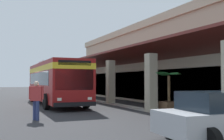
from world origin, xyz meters
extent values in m
plane|color=#2D2D30|center=(0.00, 8.00, 0.00)|extent=(120.00, 120.00, 0.00)
cube|color=#9E998E|center=(2.23, 5.08, 0.06)|extent=(34.24, 0.50, 0.12)
cube|color=#B2A88E|center=(2.23, 14.78, 3.05)|extent=(28.53, 13.50, 6.10)
cube|color=#C0B59A|center=(2.23, 14.78, 6.40)|extent=(28.83, 13.80, 0.60)
cube|color=#B2A88E|center=(-9.19, 5.10, 1.68)|extent=(0.55, 0.55, 3.36)
cube|color=#B2A88E|center=(-3.48, 5.10, 1.68)|extent=(0.55, 0.55, 3.36)
cube|color=#B2A88E|center=(2.23, 5.10, 1.68)|extent=(0.55, 0.55, 3.36)
cube|color=#B2A88E|center=(7.93, 5.10, 1.68)|extent=(0.55, 0.55, 3.36)
cube|color=#5B1E19|center=(2.23, 6.43, 3.71)|extent=(28.53, 3.16, 0.82)
cube|color=#19232D|center=(2.23, 8.07, 1.40)|extent=(23.97, 0.08, 2.40)
cube|color=maroon|center=(0.70, 1.20, 1.73)|extent=(11.05, 2.77, 2.75)
cube|color=yellow|center=(0.70, 1.20, 2.65)|extent=(11.07, 2.80, 0.36)
cube|color=#19232D|center=(0.40, 1.21, 1.95)|extent=(9.29, 2.77, 0.90)
cube|color=#19232D|center=(6.17, 1.09, 1.85)|extent=(0.11, 2.24, 1.20)
cube|color=black|center=(6.18, 1.09, 2.82)|extent=(0.10, 1.94, 0.28)
cube|color=black|center=(6.30, 1.08, 0.45)|extent=(0.25, 2.45, 0.24)
cube|color=silver|center=(6.24, 1.98, 0.75)|extent=(0.06, 0.24, 0.16)
cube|color=silver|center=(6.20, 0.19, 0.75)|extent=(0.06, 0.24, 0.16)
cube|color=silver|center=(-0.80, 1.23, 3.22)|extent=(2.44, 1.83, 0.24)
cylinder|color=black|center=(4.36, 2.40, 0.50)|extent=(1.00, 0.30, 1.00)
cylinder|color=black|center=(4.30, -0.15, 0.50)|extent=(1.00, 0.30, 1.00)
cylinder|color=black|center=(-2.35, 2.54, 0.50)|extent=(1.00, 0.30, 1.00)
cylinder|color=black|center=(-2.40, -0.01, 0.50)|extent=(1.00, 0.30, 1.00)
cylinder|color=black|center=(14.28, 1.73, 0.32)|extent=(0.64, 0.22, 0.64)
cylinder|color=black|center=(16.08, 1.60, 0.32)|extent=(0.64, 0.22, 0.64)
cylinder|color=navy|center=(8.67, -1.38, 0.44)|extent=(0.16, 0.16, 0.88)
cylinder|color=navy|center=(8.43, -1.47, 0.44)|extent=(0.16, 0.16, 0.88)
cube|color=#B23333|center=(8.55, -1.43, 1.21)|extent=(0.41, 0.56, 0.66)
sphere|color=beige|center=(8.55, -1.43, 1.65)|extent=(0.24, 0.24, 0.24)
cylinder|color=#B23333|center=(8.72, -1.17, 1.24)|extent=(0.09, 0.09, 0.59)
cylinder|color=#B23333|center=(8.38, -1.69, 1.24)|extent=(0.09, 0.09, 0.59)
cube|color=brown|center=(8.23, 6.13, 0.29)|extent=(0.87, 0.87, 0.58)
cylinder|color=#332319|center=(8.23, 6.13, 0.59)|extent=(0.74, 0.74, 0.02)
cylinder|color=brown|center=(8.23, 6.13, 1.33)|extent=(0.16, 0.16, 1.49)
ellipsoid|color=#1E6028|center=(8.76, 6.08, 2.20)|extent=(1.07, 0.32, 0.19)
ellipsoid|color=#1E6028|center=(8.17, 6.64, 2.20)|extent=(0.33, 1.03, 0.17)
ellipsoid|color=#1E6028|center=(7.84, 6.07, 2.18)|extent=(0.81, 0.33, 0.19)
ellipsoid|color=#1E6028|center=(8.20, 5.66, 2.22)|extent=(0.27, 0.97, 0.18)
camera|label=1|loc=(21.18, -3.39, 1.79)|focal=43.37mm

